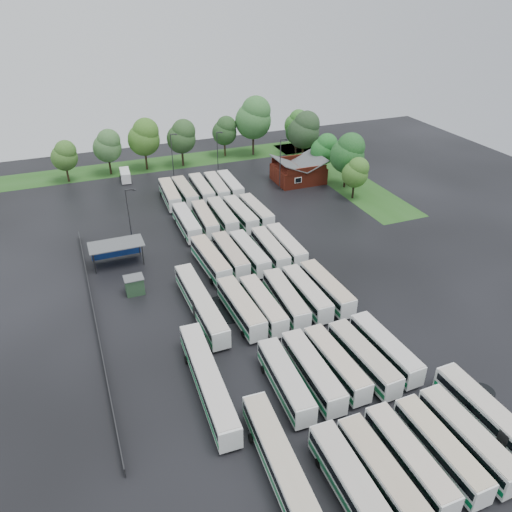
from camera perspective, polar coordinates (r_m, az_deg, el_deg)
name	(u,v)px	position (r m, az deg, el deg)	size (l,w,h in m)	color
ground	(275,317)	(66.43, 2.23, -7.02)	(160.00, 160.00, 0.00)	black
brick_building	(298,173)	(108.88, 4.86, 9.42)	(10.07, 8.60, 5.39)	maroon
wash_shed	(116,246)	(79.60, -15.71, 1.11)	(8.20, 4.20, 3.58)	#2D2D30
utility_hut	(134,285)	(72.36, -13.72, -3.25)	(2.70, 2.20, 2.62)	#264529
grass_strip_north	(174,162)	(122.32, -9.32, 10.55)	(80.00, 10.00, 0.01)	#214E18
grass_strip_east	(338,175)	(114.13, 9.39, 9.11)	(10.00, 50.00, 0.01)	#214E18
west_fence	(95,317)	(68.71, -17.94, -6.67)	(0.10, 50.00, 1.20)	#2D2D30
bus_r0c0	(351,484)	(47.58, 10.84, -24.21)	(2.62, 11.66, 3.24)	silver
bus_r0c1	(382,474)	(48.71, 14.18, -23.02)	(2.51, 11.49, 3.19)	silver
bus_r0c2	(409,458)	(50.41, 17.05, -21.23)	(2.38, 11.16, 3.11)	silver
bus_r0c3	(440,448)	(52.02, 20.30, -19.91)	(2.49, 11.13, 3.09)	silver
bus_r0c4	(467,438)	(53.70, 23.01, -18.56)	(2.67, 11.46, 3.18)	silver
bus_r1c0	(285,380)	(55.15, 3.36, -13.98)	(2.88, 11.36, 3.14)	silver
bus_r1c1	(312,371)	(56.36, 6.45, -12.93)	(2.59, 11.56, 3.21)	silver
bus_r1c2	(336,363)	(57.75, 9.10, -11.98)	(2.69, 11.17, 3.09)	silver
bus_r1c3	(363,358)	(58.91, 12.15, -11.31)	(2.97, 11.46, 3.16)	silver
bus_r1c4	(385,348)	(60.81, 14.53, -10.16)	(2.87, 11.29, 3.12)	silver
bus_r2c0	(241,307)	(65.20, -1.73, -5.88)	(2.88, 11.68, 3.23)	silver
bus_r2c1	(263,305)	(65.73, 0.79, -5.58)	(2.54, 11.28, 3.13)	silver
bus_r2c2	(286,298)	(66.97, 3.42, -4.86)	(2.93, 11.50, 3.17)	silver
bus_r2c3	(306,293)	(68.32, 5.78, -4.23)	(2.40, 11.18, 3.11)	silver
bus_r2c4	(326,288)	(69.60, 8.05, -3.64)	(2.80, 11.54, 3.19)	silver
bus_r3c0	(211,260)	(75.69, -5.22, -0.42)	(3.09, 11.86, 3.27)	silver
bus_r3c1	(230,255)	(76.85, -2.97, 0.13)	(2.56, 11.36, 3.15)	silver
bus_r3c2	(249,253)	(77.30, -0.76, 0.35)	(2.77, 11.36, 3.14)	silver
bus_r3c3	(270,249)	(78.46, 1.61, 0.82)	(2.61, 11.26, 3.12)	silver
bus_r3c4	(286,245)	(79.61, 3.45, 1.23)	(2.42, 11.20, 3.12)	silver
bus_r4c0	(187,222)	(87.52, -7.94, 3.83)	(2.54, 11.57, 3.22)	silver
bus_r4c1	(205,219)	(88.44, -5.85, 4.22)	(2.85, 11.29, 3.12)	silver
bus_r4c2	(222,216)	(89.23, -3.86, 4.59)	(2.62, 11.58, 3.21)	silver
bus_r4c3	(240,214)	(89.71, -1.81, 4.79)	(2.79, 11.64, 3.22)	silver
bus_r4c4	(256,211)	(90.98, 0.00, 5.14)	(2.76, 11.23, 3.10)	silver
bus_r5c0	(170,194)	(99.39, -9.81, 6.96)	(2.97, 11.67, 3.22)	silver
bus_r5c1	(185,192)	(99.92, -8.12, 7.23)	(2.53, 11.58, 3.22)	silver
bus_r5c2	(202,189)	(100.89, -6.24, 7.59)	(2.74, 11.67, 3.23)	silver
bus_r5c3	(217,187)	(101.54, -4.52, 7.82)	(3.02, 11.66, 3.22)	silver
bus_r5c4	(230,185)	(102.51, -2.97, 8.07)	(2.70, 11.35, 3.14)	silver
artic_bus_west_a	(284,472)	(47.68, 3.24, -23.42)	(3.21, 16.93, 3.12)	silver
artic_bus_west_b	(201,303)	(66.35, -6.35, -5.40)	(2.75, 16.92, 3.13)	silver
artic_bus_west_c	(208,380)	(55.23, -5.51, -13.98)	(3.01, 17.08, 3.15)	silver
artic_bus_east	(504,432)	(55.63, 26.50, -17.52)	(2.75, 16.95, 3.14)	silver
minibus	(125,175)	(112.67, -14.73, 8.94)	(2.35, 5.45, 2.32)	white
tree_north_0	(65,155)	(114.39, -21.02, 10.69)	(5.50, 5.50, 9.11)	#3C2B1C
tree_north_1	(108,146)	(115.69, -16.59, 12.01)	(6.16, 6.16, 10.20)	black
tree_north_2	(144,137)	(116.41, -12.63, 13.16)	(7.11, 7.11, 11.78)	#362818
tree_north_3	(182,136)	(117.40, -8.45, 13.39)	(6.58, 6.58, 10.89)	#34271A
tree_north_4	(225,130)	(123.47, -3.56, 14.13)	(5.90, 5.90, 9.77)	#3D2919
tree_north_5	(254,117)	(123.24, -0.22, 15.56)	(8.63, 8.63, 14.29)	#39291F
tree_north_6	(297,123)	(129.77, 4.69, 14.88)	(5.90, 5.90, 9.76)	#382312
tree_east_0	(356,172)	(100.62, 11.36, 9.37)	(5.14, 5.14, 8.51)	black
tree_east_1	(348,153)	(105.15, 10.51, 11.52)	(7.02, 7.02, 11.63)	black
tree_east_2	(325,149)	(111.57, 7.87, 12.06)	(5.71, 5.71, 9.45)	black
tree_east_3	(305,130)	(118.77, 5.58, 14.18)	(7.34, 7.34, 12.16)	#372614
tree_east_4	(297,131)	(125.68, 4.73, 14.03)	(5.23, 5.22, 8.65)	black
lamp_post_ne	(281,161)	(102.96, 2.86, 10.81)	(1.64, 0.32, 10.62)	#2D2D30
lamp_post_nw	(130,216)	(81.01, -14.22, 4.44)	(1.65, 0.32, 10.74)	#2D2D30
lamp_post_back_w	(173,154)	(109.71, -9.51, 11.48)	(1.55, 0.30, 10.05)	#2D2D30
lamp_post_back_e	(218,150)	(112.21, -4.37, 12.01)	(1.44, 0.28, 9.37)	#2D2D30
puddle_0	(359,446)	(52.48, 11.68, -20.49)	(5.07, 5.07, 0.01)	black
puddle_1	(455,428)	(56.59, 21.78, -17.76)	(4.36, 4.36, 0.01)	black
puddle_2	(226,309)	(68.01, -3.40, -6.05)	(6.87, 6.87, 0.01)	black
puddle_3	(309,307)	(68.54, 6.03, -5.86)	(4.10, 4.10, 0.01)	black
puddle_4	(483,391)	(61.54, 24.48, -13.88)	(2.67, 2.67, 0.01)	black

